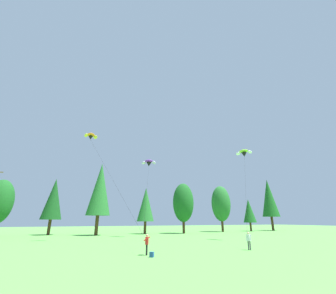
{
  "coord_description": "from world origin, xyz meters",
  "views": [
    {
      "loc": [
        -11.23,
        -2.2,
        2.82
      ],
      "look_at": [
        -1.74,
        21.15,
        11.03
      ],
      "focal_mm": 24.1,
      "sensor_mm": 36.0,
      "label": 1
    }
  ],
  "objects_px": {
    "backpack": "(152,255)",
    "kite_flyer_near": "(147,242)",
    "parafoil_kite_mid_lime_white": "(244,153)",
    "kite_flyer_mid": "(249,239)",
    "parafoil_kite_high_orange": "(91,136)",
    "parafoil_kite_far_purple": "(149,163)"
  },
  "relations": [
    {
      "from": "parafoil_kite_far_purple",
      "to": "parafoil_kite_high_orange",
      "type": "bearing_deg",
      "value": -157.42
    },
    {
      "from": "kite_flyer_mid",
      "to": "parafoil_kite_far_purple",
      "type": "xyz_separation_m",
      "value": [
        -4.15,
        21.3,
        12.49
      ]
    },
    {
      "from": "parafoil_kite_high_orange",
      "to": "parafoil_kite_far_purple",
      "type": "distance_m",
      "value": 12.47
    },
    {
      "from": "parafoil_kite_mid_lime_white",
      "to": "parafoil_kite_far_purple",
      "type": "bearing_deg",
      "value": 135.69
    },
    {
      "from": "kite_flyer_mid",
      "to": "parafoil_kite_far_purple",
      "type": "bearing_deg",
      "value": 101.02
    },
    {
      "from": "parafoil_kite_high_orange",
      "to": "backpack",
      "type": "bearing_deg",
      "value": -73.82
    },
    {
      "from": "kite_flyer_near",
      "to": "parafoil_kite_far_purple",
      "type": "height_order",
      "value": "parafoil_kite_far_purple"
    },
    {
      "from": "kite_flyer_near",
      "to": "kite_flyer_mid",
      "type": "height_order",
      "value": "same"
    },
    {
      "from": "kite_flyer_mid",
      "to": "parafoil_kite_high_orange",
      "type": "relative_size",
      "value": 0.1
    },
    {
      "from": "kite_flyer_near",
      "to": "parafoil_kite_mid_lime_white",
      "type": "bearing_deg",
      "value": 23.81
    },
    {
      "from": "kite_flyer_mid",
      "to": "parafoil_kite_mid_lime_white",
      "type": "distance_m",
      "value": 17.57
    },
    {
      "from": "kite_flyer_near",
      "to": "parafoil_kite_far_purple",
      "type": "bearing_deg",
      "value": 72.92
    },
    {
      "from": "kite_flyer_mid",
      "to": "parafoil_kite_high_orange",
      "type": "height_order",
      "value": "parafoil_kite_high_orange"
    },
    {
      "from": "kite_flyer_near",
      "to": "parafoil_kite_high_orange",
      "type": "bearing_deg",
      "value": 107.15
    },
    {
      "from": "kite_flyer_near",
      "to": "parafoil_kite_mid_lime_white",
      "type": "height_order",
      "value": "parafoil_kite_mid_lime_white"
    },
    {
      "from": "parafoil_kite_far_purple",
      "to": "parafoil_kite_mid_lime_white",
      "type": "bearing_deg",
      "value": -44.31
    },
    {
      "from": "backpack",
      "to": "parafoil_kite_high_orange",
      "type": "bearing_deg",
      "value": -28.59
    },
    {
      "from": "kite_flyer_mid",
      "to": "parafoil_kite_mid_lime_white",
      "type": "xyz_separation_m",
      "value": [
        8.51,
        8.94,
        12.5
      ]
    },
    {
      "from": "parafoil_kite_mid_lime_white",
      "to": "parafoil_kite_far_purple",
      "type": "xyz_separation_m",
      "value": [
        -12.66,
        12.36,
        -0.01
      ]
    },
    {
      "from": "backpack",
      "to": "kite_flyer_near",
      "type": "bearing_deg",
      "value": -41.95
    },
    {
      "from": "kite_flyer_near",
      "to": "parafoil_kite_far_purple",
      "type": "xyz_separation_m",
      "value": [
        6.38,
        20.76,
        12.48
      ]
    },
    {
      "from": "kite_flyer_near",
      "to": "parafoil_kite_mid_lime_white",
      "type": "distance_m",
      "value": 24.27
    }
  ]
}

